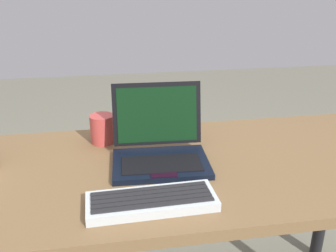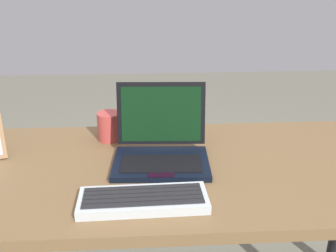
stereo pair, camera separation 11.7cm
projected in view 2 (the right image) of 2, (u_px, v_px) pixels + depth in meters
desk at (179, 187)px, 1.27m from camera, size 1.64×0.70×0.73m
laptop_front at (161, 148)px, 1.25m from camera, size 0.32×0.27×0.24m
external_keyboard at (143, 200)px, 1.03m from camera, size 0.35×0.14×0.03m
coffee_mug at (110, 126)px, 1.41m from camera, size 0.13×0.09×0.10m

